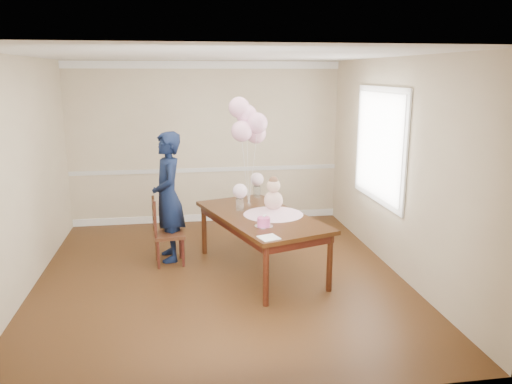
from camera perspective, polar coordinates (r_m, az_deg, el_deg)
name	(u,v)px	position (r m, az deg, el deg)	size (l,w,h in m)	color
floor	(220,277)	(6.38, -4.11, -9.67)	(4.50, 5.00, 0.00)	#341D0D
ceiling	(216,55)	(5.88, -4.56, 15.34)	(4.50, 5.00, 0.02)	white
wall_back	(206,143)	(8.45, -5.72, 5.55)	(4.50, 0.02, 2.70)	#BDAB8B
wall_front	(247,239)	(3.58, -1.03, -5.37)	(4.50, 0.02, 2.70)	#BDAB8B
wall_left	(19,178)	(6.23, -25.43, 1.47)	(0.02, 5.00, 2.70)	#BDAB8B
wall_right	(396,167)	(6.55, 15.71, 2.82)	(0.02, 5.00, 2.70)	#BDAB8B
chair_rail_trim	(207,170)	(8.51, -5.64, 2.54)	(4.50, 0.02, 0.07)	silver
crown_molding	(204,65)	(8.36, -5.92, 14.26)	(4.50, 0.02, 0.12)	white
baseboard_trim	(208,217)	(8.71, -5.52, -2.90)	(4.50, 0.02, 0.12)	white
window_frame	(380,145)	(6.96, 13.96, 5.20)	(0.02, 1.66, 1.56)	white
window_blinds	(378,145)	(6.96, 13.82, 5.20)	(0.01, 1.50, 1.40)	white
dining_table_top	(261,217)	(6.33, 0.57, -2.82)	(1.00, 2.01, 0.05)	black
table_apron	(261,222)	(6.36, 0.57, -3.48)	(0.90, 1.91, 0.10)	black
table_leg_fl	(266,276)	(5.51, 1.14, -9.56)	(0.07, 0.07, 0.70)	black
table_leg_fr	(330,263)	(5.92, 8.42, -8.01)	(0.07, 0.07, 0.70)	black
table_leg_bl	(204,230)	(7.08, -5.95, -4.30)	(0.07, 0.07, 0.70)	black
table_leg_br	(257,222)	(7.41, 0.14, -3.42)	(0.07, 0.07, 0.70)	black
baby_skirt	(273,210)	(6.34, 1.99, -2.11)	(0.76, 0.76, 0.10)	#EDAEC7
baby_torso	(273,200)	(6.31, 2.00, -0.97)	(0.24, 0.24, 0.24)	pink
baby_head	(273,186)	(6.26, 2.01, 0.72)	(0.17, 0.17, 0.17)	beige
baby_hair	(274,181)	(6.25, 2.02, 1.26)	(0.12, 0.12, 0.12)	brown
cake_platter	(264,226)	(5.85, 0.88, -3.91)	(0.22, 0.22, 0.01)	silver
birthday_cake	(264,222)	(5.84, 0.88, -3.40)	(0.15, 0.15, 0.10)	#DB458F
cake_flower_a	(264,216)	(5.82, 0.89, -2.78)	(0.03, 0.03, 0.03)	white
cake_flower_b	(265,215)	(5.85, 1.06, -2.70)	(0.03, 0.03, 0.03)	white
rose_vase_near	(240,205)	(6.50, -1.83, -1.44)	(0.10, 0.10, 0.16)	white
roses_near	(240,191)	(6.46, -1.85, 0.11)	(0.19, 0.19, 0.19)	silver
rose_vase_far	(257,191)	(7.21, 0.11, 0.06)	(0.10, 0.10, 0.16)	white
roses_far	(257,179)	(7.17, 0.11, 1.47)	(0.19, 0.19, 0.19)	beige
napkin	(269,238)	(5.45, 1.46, -5.23)	(0.20, 0.20, 0.01)	white
balloon_weight	(249,203)	(6.84, -0.83, -1.28)	(0.04, 0.04, 0.02)	silver
balloon_a	(242,131)	(6.62, -1.64, 6.97)	(0.28, 0.28, 0.28)	#F1ABC9
balloon_b	(257,123)	(6.65, 0.12, 7.87)	(0.28, 0.28, 0.28)	#E4A1C3
balloon_c	(247,115)	(6.74, -1.09, 8.80)	(0.28, 0.28, 0.28)	#EFA9CE
balloon_d	(239,107)	(6.71, -1.95, 9.63)	(0.28, 0.28, 0.28)	#EEA8C7
balloon_e	(256,133)	(6.80, -0.01, 6.73)	(0.28, 0.28, 0.28)	#E8A4BD
balloon_ribbon_a	(245,173)	(6.73, -1.22, 2.14)	(0.00, 0.00, 0.84)	silver
balloon_ribbon_b	(253,169)	(6.74, -0.36, 2.60)	(0.00, 0.00, 0.94)	white
balloon_ribbon_c	(248,165)	(6.78, -0.95, 3.10)	(0.00, 0.00, 1.04)	white
balloon_ribbon_d	(244,162)	(6.76, -1.38, 3.49)	(0.00, 0.00, 1.14)	white
balloon_ribbon_e	(252,174)	(6.82, -0.42, 2.09)	(0.00, 0.00, 0.79)	white
dining_chair_seat	(169,235)	(6.76, -9.91, -4.84)	(0.39, 0.39, 0.04)	#3B1D10
chair_leg_fl	(158,255)	(6.67, -11.10, -7.08)	(0.04, 0.04, 0.39)	#3C1610
chair_leg_fr	(183,253)	(6.69, -8.32, -6.88)	(0.04, 0.04, 0.39)	#3B1410
chair_leg_bl	(157,247)	(6.97, -11.29, -6.17)	(0.04, 0.04, 0.39)	#361C0E
chair_leg_br	(180,245)	(7.00, -8.64, -5.99)	(0.04, 0.04, 0.39)	black
chair_back_post_l	(155,220)	(6.52, -11.44, -3.21)	(0.04, 0.04, 0.50)	#39170F
chair_back_post_r	(154,214)	(6.83, -11.62, -2.45)	(0.04, 0.04, 0.50)	#331C0E
chair_slat_low	(155,225)	(6.71, -11.49, -3.70)	(0.03, 0.36, 0.04)	#3B1710
chair_slat_mid	(154,214)	(6.67, -11.55, -2.52)	(0.03, 0.36, 0.04)	#39180F
chair_slat_top	(154,204)	(6.63, -11.60, -1.33)	(0.03, 0.36, 0.04)	#381E0F
woman	(168,197)	(6.81, -10.01, -0.56)	(0.64, 0.43, 1.76)	black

